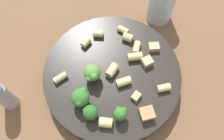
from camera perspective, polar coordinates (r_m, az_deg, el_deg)
name	(u,v)px	position (r m, az deg, el deg)	size (l,w,h in m)	color
ground_plane	(112,79)	(0.48, 0.00, -2.47)	(2.00, 2.00, 0.00)	brown
pasta_bowl	(112,75)	(0.46, 0.00, -1.39)	(0.28, 0.28, 0.04)	#28231E
broccoli_floret_0	(81,97)	(0.40, -8.22, -7.07)	(0.04, 0.03, 0.04)	#84AD60
broccoli_floret_1	(90,112)	(0.40, -5.74, -10.94)	(0.03, 0.03, 0.03)	#84AD60
broccoli_floret_2	(120,113)	(0.39, 2.15, -11.23)	(0.02, 0.02, 0.04)	#9EC175
broccoli_floret_3	(92,73)	(0.41, -5.13, -0.91)	(0.04, 0.03, 0.04)	#9EC175
rigatoni_0	(164,88)	(0.43, 13.33, -4.56)	(0.01, 0.01, 0.03)	#E0C67F
rigatoni_1	(128,37)	(0.47, 4.12, 8.52)	(0.02, 0.02, 0.02)	#E0C67F
rigatoni_2	(124,82)	(0.42, 3.05, -3.08)	(0.02, 0.02, 0.03)	#E0C67F
rigatoni_3	(135,57)	(0.45, 5.96, 3.49)	(0.02, 0.02, 0.03)	#E0C67F
rigatoni_4	(108,123)	(0.40, -1.03, -13.62)	(0.02, 0.02, 0.02)	#E0C67F
rigatoni_5	(123,30)	(0.48, 2.93, 10.40)	(0.01, 0.01, 0.02)	#E0C67F
rigatoni_6	(113,69)	(0.43, 0.26, 0.26)	(0.02, 0.02, 0.03)	#E0C67F
rigatoni_7	(137,47)	(0.46, 6.45, 5.87)	(0.01, 0.01, 0.03)	#E0C67F
rigatoni_8	(86,43)	(0.47, -6.85, 7.14)	(0.01, 0.01, 0.02)	#E0C67F
rigatoni_9	(98,34)	(0.48, -3.66, 9.46)	(0.02, 0.02, 0.02)	#E0C67F
rigatoni_10	(60,78)	(0.44, -13.36, -1.96)	(0.01, 0.01, 0.03)	#E0C67F
chicken_chunk_0	(136,96)	(0.42, 6.29, -6.84)	(0.02, 0.01, 0.01)	tan
chicken_chunk_1	(147,114)	(0.41, 9.07, -11.18)	(0.03, 0.02, 0.02)	tan
chicken_chunk_2	(154,47)	(0.47, 10.84, 5.92)	(0.02, 0.02, 0.01)	tan
chicken_chunk_3	(147,62)	(0.45, 9.14, 2.15)	(0.02, 0.02, 0.01)	tan
drinking_glass	(161,5)	(0.54, 12.73, 16.23)	(0.06, 0.06, 0.10)	silver
pepper_shaker	(2,96)	(0.46, -26.82, -6.00)	(0.03, 0.03, 0.09)	#B2B2B7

